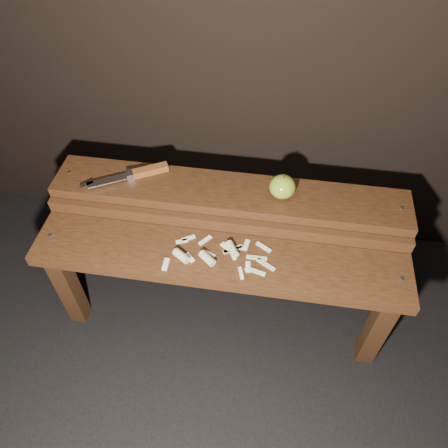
# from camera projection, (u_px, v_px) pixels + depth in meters

# --- Properties ---
(ground) EXTENTS (60.00, 60.00, 0.00)m
(ground) POSITION_uv_depth(u_px,v_px,m) (222.00, 311.00, 1.72)
(ground) COLOR black
(bench_front_tier) EXTENTS (1.20, 0.20, 0.42)m
(bench_front_tier) POSITION_uv_depth(u_px,v_px,m) (218.00, 271.00, 1.41)
(bench_front_tier) COLOR black
(bench_front_tier) RESTS_ON ground
(bench_rear_tier) EXTENTS (1.20, 0.21, 0.50)m
(bench_rear_tier) POSITION_uv_depth(u_px,v_px,m) (229.00, 208.00, 1.52)
(bench_rear_tier) COLOR black
(bench_rear_tier) RESTS_ON ground
(apple) EXTENTS (0.09, 0.09, 0.09)m
(apple) POSITION_uv_depth(u_px,v_px,m) (282.00, 187.00, 1.41)
(apple) COLOR olive
(apple) RESTS_ON bench_rear_tier
(knife) EXTENTS (0.27, 0.16, 0.03)m
(knife) POSITION_uv_depth(u_px,v_px,m) (139.00, 173.00, 1.49)
(knife) COLOR brown
(knife) RESTS_ON bench_rear_tier
(apple_scraps) EXTENTS (0.35, 0.16, 0.03)m
(apple_scraps) POSITION_uv_depth(u_px,v_px,m) (214.00, 254.00, 1.36)
(apple_scraps) COLOR beige
(apple_scraps) RESTS_ON bench_front_tier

